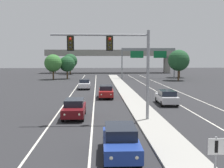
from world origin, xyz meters
TOP-DOWN VIEW (x-y plane):
  - median_island at (0.00, 18.00)m, footprint 2.40×110.00m
  - lane_stripe_oncoming_center at (-4.70, 25.00)m, footprint 0.14×100.00m
  - lane_stripe_receding_center at (4.70, 25.00)m, footprint 0.14×100.00m
  - edge_stripe_left at (-8.00, 25.00)m, footprint 0.14×100.00m
  - edge_stripe_right at (8.00, 25.00)m, footprint 0.14×100.00m
  - overhead_signal_mast at (-2.69, 15.78)m, footprint 7.86×0.44m
  - median_sign_post at (-0.04, 3.13)m, footprint 0.60×0.10m
  - car_oncoming_blue at (-3.09, 7.82)m, footprint 1.86×4.49m
  - car_oncoming_darkred at (-6.29, 17.35)m, footprint 1.84×4.48m
  - car_oncoming_red at (-3.20, 28.87)m, footprint 1.91×4.50m
  - car_oncoming_white at (-6.43, 39.23)m, footprint 1.86×4.49m
  - car_receding_silver at (3.33, 23.54)m, footprint 1.89×4.50m
  - highway_sign_gantry at (8.20, 61.08)m, footprint 13.28×0.42m
  - overpass_bridge at (0.00, 86.18)m, footprint 42.40×6.40m
  - tree_far_left_a at (-12.57, 78.08)m, footprint 4.33×4.33m
  - tree_far_right_a at (16.81, 63.83)m, footprint 4.81×4.81m
  - tree_far_right_b at (13.95, 55.03)m, footprint 4.77×4.77m
  - tree_far_left_c at (-14.68, 59.09)m, footprint 4.07×4.07m
  - tree_far_left_b at (-11.62, 61.02)m, footprint 3.82×3.82m

SIDE VIEW (x-z plane):
  - lane_stripe_oncoming_center at x=-4.70m, z-range 0.00..0.01m
  - lane_stripe_receding_center at x=4.70m, z-range 0.00..0.01m
  - edge_stripe_left at x=-8.00m, z-range 0.00..0.01m
  - edge_stripe_right at x=8.00m, z-range 0.00..0.01m
  - median_island at x=0.00m, z-range 0.00..0.15m
  - car_oncoming_blue at x=-3.09m, z-range 0.03..1.61m
  - car_oncoming_darkred at x=-6.29m, z-range 0.03..1.61m
  - car_oncoming_red at x=-3.20m, z-range 0.03..1.61m
  - car_oncoming_white at x=-6.43m, z-range 0.03..1.61m
  - car_receding_silver at x=3.33m, z-range 0.03..1.61m
  - median_sign_post at x=-0.04m, z-range 0.49..2.69m
  - tree_far_left_b at x=-11.62m, z-range 0.84..6.36m
  - tree_far_left_c at x=-14.68m, z-range 0.90..6.79m
  - tree_far_left_a at x=-12.57m, z-range 0.96..7.21m
  - tree_far_right_b at x=13.95m, z-range 1.06..7.95m
  - tree_far_right_a at x=16.81m, z-range 1.07..8.03m
  - overhead_signal_mast at x=-2.69m, z-range 1.73..8.93m
  - overpass_bridge at x=0.00m, z-range 1.96..9.61m
  - highway_sign_gantry at x=8.20m, z-range 2.41..9.91m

